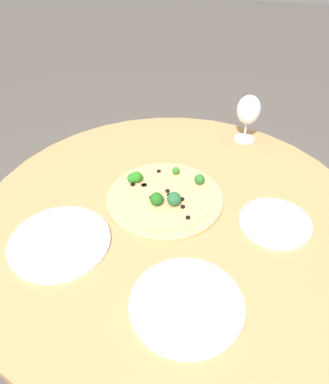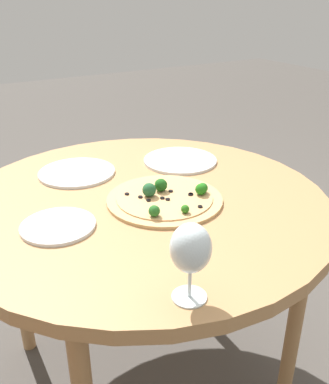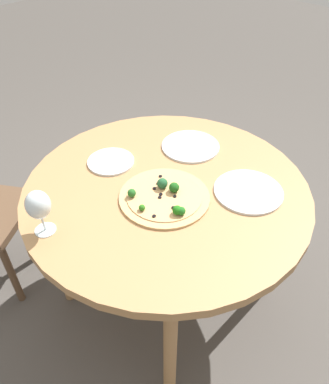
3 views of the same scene
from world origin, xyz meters
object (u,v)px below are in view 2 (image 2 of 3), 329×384
object	(u,v)px
plate_near	(180,160)
plate_far	(77,172)
pizza	(165,198)
wine_glass	(191,250)
plate_side	(58,226)

from	to	relation	value
plate_near	plate_far	bearing A→B (deg)	-13.03
pizza	plate_near	size ratio (longest dim) A/B	1.30
pizza	wine_glass	size ratio (longest dim) A/B	2.01
wine_glass	plate_far	xyz separation A→B (m)	(-0.03, -0.76, -0.11)
wine_glass	plate_far	size ratio (longest dim) A/B	0.66
pizza	plate_far	world-z (taller)	pizza
pizza	wine_glass	world-z (taller)	wine_glass
wine_glass	plate_near	xyz separation A→B (m)	(-0.41, -0.67, -0.11)
plate_far	plate_side	world-z (taller)	same
pizza	plate_near	world-z (taller)	pizza
pizza	plate_side	xyz separation A→B (m)	(0.34, -0.01, -0.01)
wine_glass	plate_far	bearing A→B (deg)	-92.24
pizza	plate_far	distance (m)	0.38
plate_near	plate_side	xyz separation A→B (m)	(0.55, 0.25, 0.00)
wine_glass	plate_far	distance (m)	0.77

